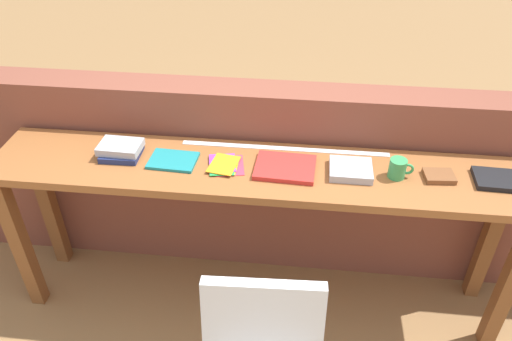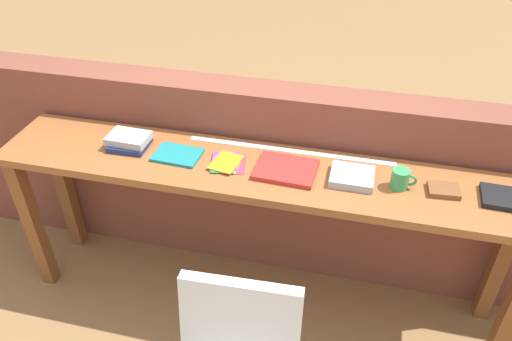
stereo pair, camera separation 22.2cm
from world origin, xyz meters
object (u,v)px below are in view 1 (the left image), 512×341
at_px(book_open_centre, 285,167).
at_px(leather_journal_brown, 439,176).
at_px(book_stack_leftmost, 121,150).
at_px(magazine_cycling, 173,160).
at_px(pamphlet_pile_colourful, 225,165).
at_px(mug, 398,168).
at_px(book_repair_rightmost, 495,179).

relative_size(book_open_centre, leather_journal_brown, 2.08).
xyz_separation_m(book_stack_leftmost, leather_journal_brown, (1.46, -0.02, -0.02)).
relative_size(magazine_cycling, pamphlet_pile_colourful, 1.16).
xyz_separation_m(book_stack_leftmost, magazine_cycling, (0.25, -0.02, -0.02)).
bearing_deg(book_stack_leftmost, mug, -1.24).
distance_m(magazine_cycling, book_open_centre, 0.52).
bearing_deg(mug, magazine_cycling, 179.83).
bearing_deg(book_open_centre, book_repair_rightmost, 3.42).
height_order(magazine_cycling, leather_journal_brown, leather_journal_brown).
xyz_separation_m(pamphlet_pile_colourful, book_repair_rightmost, (1.20, 0.01, 0.00)).
bearing_deg(magazine_cycling, book_repair_rightmost, 3.34).
distance_m(pamphlet_pile_colourful, book_open_centre, 0.28).
relative_size(magazine_cycling, book_open_centre, 0.80).
height_order(pamphlet_pile_colourful, book_repair_rightmost, book_repair_rightmost).
height_order(pamphlet_pile_colourful, leather_journal_brown, leather_journal_brown).
relative_size(magazine_cycling, mug, 1.97).
relative_size(magazine_cycling, leather_journal_brown, 1.67).
bearing_deg(pamphlet_pile_colourful, book_stack_leftmost, 176.45).
height_order(book_stack_leftmost, book_repair_rightmost, book_stack_leftmost).
height_order(mug, leather_journal_brown, mug).
xyz_separation_m(book_stack_leftmost, book_open_centre, (0.78, -0.03, -0.02)).
bearing_deg(leather_journal_brown, pamphlet_pile_colourful, 176.15).
distance_m(mug, book_repair_rightmost, 0.43).
bearing_deg(pamphlet_pile_colourful, book_repair_rightmost, 0.66).
bearing_deg(mug, pamphlet_pile_colourful, -179.75).
relative_size(pamphlet_pile_colourful, leather_journal_brown, 1.44).
xyz_separation_m(book_open_centre, leather_journal_brown, (0.68, 0.01, 0.00)).
xyz_separation_m(mug, book_repair_rightmost, (0.42, 0.01, -0.03)).
bearing_deg(leather_journal_brown, book_open_centre, 176.13).
height_order(magazine_cycling, mug, mug).
distance_m(pamphlet_pile_colourful, leather_journal_brown, 0.96).
height_order(book_stack_leftmost, magazine_cycling, book_stack_leftmost).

